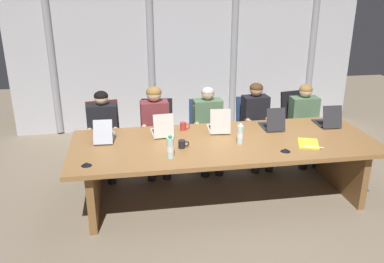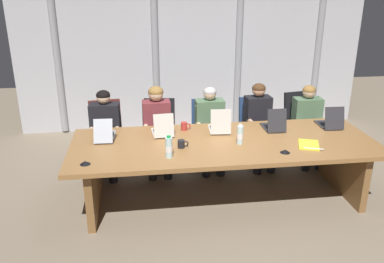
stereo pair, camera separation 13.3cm
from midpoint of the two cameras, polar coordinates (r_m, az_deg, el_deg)
ground_plane at (r=5.03m, az=5.06°, el=-9.22°), size 11.85×11.85×0.00m
conference_table at (r=4.77m, az=5.28°, el=-3.08°), size 3.51×1.30×0.74m
curtain_backdrop at (r=7.04m, az=0.74°, el=12.91°), size 5.92×0.17×3.11m
laptop_left_end at (r=4.86m, az=-11.32°, el=-0.36°), size 0.23×0.43×0.27m
laptop_left_mid at (r=4.89m, az=-3.37°, el=0.21°), size 0.26×0.38×0.29m
laptop_center at (r=5.00m, az=4.59°, el=0.68°), size 0.27×0.39×0.32m
laptop_right_mid at (r=5.17m, az=12.06°, el=0.90°), size 0.24×0.37×0.30m
laptop_right_end at (r=5.45m, az=19.37°, el=1.20°), size 0.26×0.38×0.29m
office_chair_left_end at (r=5.74m, az=-11.05°, el=-1.82°), size 0.60×0.60×0.94m
office_chair_left_mid at (r=5.74m, az=-3.92°, el=-1.51°), size 0.60×0.60×0.93m
office_chair_center at (r=5.81m, az=2.78°, el=-1.28°), size 0.60×0.60×0.89m
office_chair_right_mid at (r=5.98m, az=9.52°, el=-0.91°), size 0.60×0.60×0.90m
office_chair_right_end at (r=6.21m, az=15.68°, el=-0.43°), size 0.60×0.61×0.96m
person_left_end at (r=5.49m, az=-11.43°, el=0.40°), size 0.42×0.56×1.14m
person_left_mid at (r=5.48m, az=-4.20°, el=0.99°), size 0.39×0.55×1.17m
person_center at (r=5.57m, az=3.25°, el=1.01°), size 0.40×0.55×1.13m
person_right_mid at (r=5.73m, az=10.06°, el=1.44°), size 0.38×0.56×1.16m
person_right_end at (r=5.99m, az=16.63°, el=1.48°), size 0.41×0.55×1.11m
water_bottle_primary at (r=4.24m, az=-2.36°, el=-2.28°), size 0.08×0.08×0.24m
water_bottle_secondary at (r=4.63m, az=7.57°, el=-0.49°), size 0.07×0.07×0.23m
coffee_mug_near at (r=4.51m, az=-0.63°, el=-1.75°), size 0.12×0.08×0.09m
coffee_mug_far at (r=5.03m, az=-0.32°, el=0.75°), size 0.12×0.08×0.10m
conference_mic_left_side at (r=4.52m, az=13.73°, el=-2.69°), size 0.11×0.11×0.03m
conference_mic_middle at (r=4.24m, az=-13.87°, el=-4.27°), size 0.11×0.11×0.03m
spiral_notepad at (r=4.78m, az=16.81°, el=-1.81°), size 0.31×0.36×0.03m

